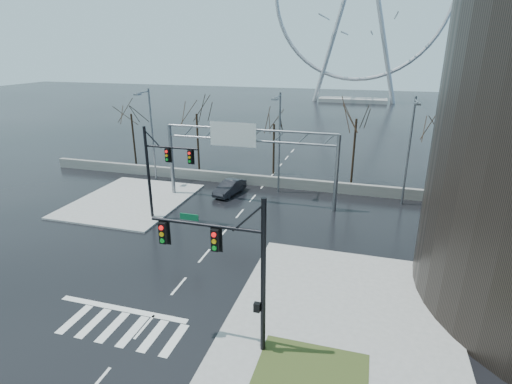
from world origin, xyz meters
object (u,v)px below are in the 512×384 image
at_px(signal_mast_near, 234,260).
at_px(signal_mast_far, 160,165).
at_px(sign_gantry, 245,149).
at_px(car, 230,187).

relative_size(signal_mast_near, signal_mast_far, 1.00).
height_order(signal_mast_far, sign_gantry, signal_mast_far).
relative_size(sign_gantry, car, 3.81).
bearing_deg(car, signal_mast_near, -56.95).
xyz_separation_m(signal_mast_near, sign_gantry, (-5.52, 19.00, 0.31)).
height_order(sign_gantry, car, sign_gantry).
height_order(signal_mast_near, signal_mast_far, same).
bearing_deg(car, sign_gantry, -22.77).
bearing_deg(signal_mast_near, car, 110.55).
bearing_deg(signal_mast_near, sign_gantry, 106.19).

